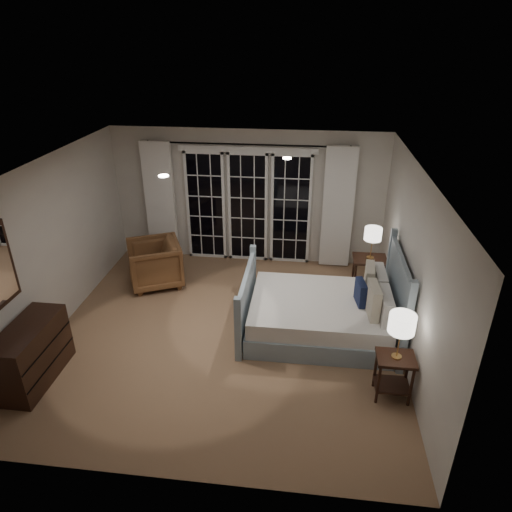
# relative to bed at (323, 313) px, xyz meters

# --- Properties ---
(floor) EXTENTS (5.00, 5.00, 0.00)m
(floor) POSITION_rel_bed_xyz_m (-1.42, -0.20, -0.32)
(floor) COLOR #8D6E4C
(floor) RESTS_ON ground
(ceiling) EXTENTS (5.00, 5.00, 0.00)m
(ceiling) POSITION_rel_bed_xyz_m (-1.42, -0.20, 2.18)
(ceiling) COLOR silver
(ceiling) RESTS_ON wall_back
(wall_left) EXTENTS (0.02, 5.00, 2.50)m
(wall_left) POSITION_rel_bed_xyz_m (-3.92, -0.20, 0.93)
(wall_left) COLOR beige
(wall_left) RESTS_ON floor
(wall_right) EXTENTS (0.02, 5.00, 2.50)m
(wall_right) POSITION_rel_bed_xyz_m (1.08, -0.20, 0.93)
(wall_right) COLOR beige
(wall_right) RESTS_ON floor
(wall_back) EXTENTS (5.00, 0.02, 2.50)m
(wall_back) POSITION_rel_bed_xyz_m (-1.42, 2.30, 0.93)
(wall_back) COLOR beige
(wall_back) RESTS_ON floor
(wall_front) EXTENTS (5.00, 0.02, 2.50)m
(wall_front) POSITION_rel_bed_xyz_m (-1.42, -2.70, 0.93)
(wall_front) COLOR beige
(wall_front) RESTS_ON floor
(french_doors) EXTENTS (2.50, 0.04, 2.20)m
(french_doors) POSITION_rel_bed_xyz_m (-1.42, 2.26, 0.77)
(french_doors) COLOR black
(french_doors) RESTS_ON wall_back
(curtain_rod) EXTENTS (3.50, 0.03, 0.03)m
(curtain_rod) POSITION_rel_bed_xyz_m (-1.42, 2.20, 1.93)
(curtain_rod) COLOR black
(curtain_rod) RESTS_ON wall_back
(curtain_left) EXTENTS (0.55, 0.10, 2.25)m
(curtain_left) POSITION_rel_bed_xyz_m (-3.07, 2.18, 0.83)
(curtain_left) COLOR white
(curtain_left) RESTS_ON curtain_rod
(curtain_right) EXTENTS (0.55, 0.10, 2.25)m
(curtain_right) POSITION_rel_bed_xyz_m (0.23, 2.18, 0.83)
(curtain_right) COLOR white
(curtain_right) RESTS_ON curtain_rod
(downlight_a) EXTENTS (0.12, 0.12, 0.01)m
(downlight_a) POSITION_rel_bed_xyz_m (-0.62, 0.40, 2.17)
(downlight_a) COLOR white
(downlight_a) RESTS_ON ceiling
(downlight_b) EXTENTS (0.12, 0.12, 0.01)m
(downlight_b) POSITION_rel_bed_xyz_m (-2.02, -0.60, 2.17)
(downlight_b) COLOR white
(downlight_b) RESTS_ON ceiling
(bed) EXTENTS (2.19, 1.57, 1.28)m
(bed) POSITION_rel_bed_xyz_m (0.00, 0.00, 0.00)
(bed) COLOR gray
(bed) RESTS_ON floor
(nightstand_left) EXTENTS (0.45, 0.36, 0.59)m
(nightstand_left) POSITION_rel_bed_xyz_m (0.82, -1.23, 0.06)
(nightstand_left) COLOR black
(nightstand_left) RESTS_ON floor
(nightstand_right) EXTENTS (0.54, 0.43, 0.70)m
(nightstand_right) POSITION_rel_bed_xyz_m (0.75, 1.13, 0.14)
(nightstand_right) COLOR black
(nightstand_right) RESTS_ON floor
(lamp_left) EXTENTS (0.31, 0.31, 0.59)m
(lamp_left) POSITION_rel_bed_xyz_m (0.82, -1.23, 0.73)
(lamp_left) COLOR tan
(lamp_left) RESTS_ON nightstand_left
(lamp_right) EXTENTS (0.28, 0.28, 0.53)m
(lamp_right) POSITION_rel_bed_xyz_m (0.75, 1.13, 0.80)
(lamp_right) COLOR tan
(lamp_right) RESTS_ON nightstand_right
(armchair) EXTENTS (1.15, 1.14, 0.80)m
(armchair) POSITION_rel_bed_xyz_m (-2.89, 1.09, 0.08)
(armchair) COLOR brown
(armchair) RESTS_ON floor
(dresser) EXTENTS (0.48, 1.12, 0.79)m
(dresser) POSITION_rel_bed_xyz_m (-3.65, -1.47, 0.07)
(dresser) COLOR black
(dresser) RESTS_ON floor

